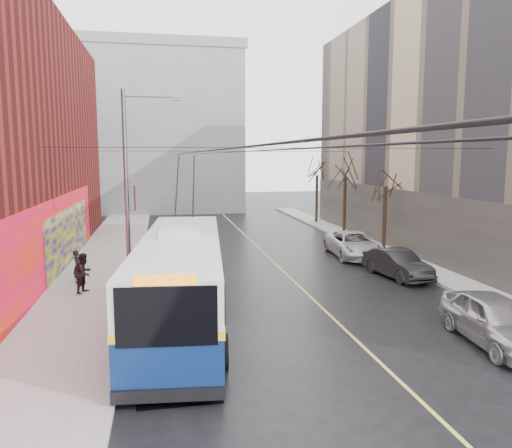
{
  "coord_description": "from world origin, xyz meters",
  "views": [
    {
      "loc": [
        -4.75,
        -13.07,
        6.1
      ],
      "look_at": [
        -0.74,
        8.05,
        3.15
      ],
      "focal_mm": 35.0,
      "sensor_mm": 36.0,
      "label": 1
    }
  ],
  "objects": [
    {
      "name": "lane_line",
      "position": [
        1.5,
        14.0,
        0.0
      ],
      "size": [
        0.12,
        50.0,
        0.01
      ],
      "primitive_type": "cube",
      "color": "#BFB74C",
      "rests_on": "ground"
    },
    {
      "name": "tree_near",
      "position": [
        9.0,
        16.0,
        4.98
      ],
      "size": [
        3.2,
        3.2,
        6.4
      ],
      "color": "black",
      "rests_on": "ground"
    },
    {
      "name": "tree_mid",
      "position": [
        9.0,
        23.0,
        5.25
      ],
      "size": [
        3.2,
        3.2,
        6.68
      ],
      "color": "black",
      "rests_on": "ground"
    },
    {
      "name": "puddle",
      "position": [
        -4.42,
        -0.03,
        0.0
      ],
      "size": [
        2.15,
        2.93,
        0.01
      ],
      "primitive_type": "cube",
      "color": "black",
      "rests_on": "ground"
    },
    {
      "name": "building_far",
      "position": [
        -6.0,
        44.99,
        9.02
      ],
      "size": [
        20.5,
        12.1,
        18.0
      ],
      "color": "gray",
      "rests_on": "ground"
    },
    {
      "name": "catenary_wires",
      "position": [
        -2.54,
        14.77,
        6.25
      ],
      "size": [
        18.0,
        60.0,
        0.22
      ],
      "color": "black"
    },
    {
      "name": "sidewalk_right",
      "position": [
        9.0,
        12.0,
        0.07
      ],
      "size": [
        2.0,
        60.0,
        0.15
      ],
      "primitive_type": "cube",
      "color": "gray",
      "rests_on": "ground"
    },
    {
      "name": "pedestrian_b",
      "position": [
        -8.16,
        9.23,
        1.03
      ],
      "size": [
        0.97,
        1.06,
        1.75
      ],
      "primitive_type": "imported",
      "rotation": [
        0.0,
        0.0,
        1.11
      ],
      "color": "black",
      "rests_on": "sidewalk_left"
    },
    {
      "name": "parked_car_b",
      "position": [
        6.81,
        9.73,
        0.71
      ],
      "size": [
        2.12,
        4.48,
        1.42
      ],
      "primitive_type": "imported",
      "rotation": [
        0.0,
        0.0,
        0.15
      ],
      "color": "black",
      "rests_on": "ground"
    },
    {
      "name": "parked_car_c",
      "position": [
        6.62,
        15.1,
        0.76
      ],
      "size": [
        2.85,
        5.6,
        1.51
      ],
      "primitive_type": "imported",
      "rotation": [
        0.0,
        0.0,
        -0.06
      ],
      "color": "silver",
      "rests_on": "ground"
    },
    {
      "name": "following_car",
      "position": [
        -3.01,
        16.4,
        0.78
      ],
      "size": [
        2.5,
        4.83,
        1.57
      ],
      "primitive_type": "imported",
      "rotation": [
        0.0,
        0.0,
        -0.15
      ],
      "color": "#9A9B9F",
      "rests_on": "ground"
    },
    {
      "name": "pedestrian_a",
      "position": [
        -8.73,
        11.04,
        0.93
      ],
      "size": [
        0.45,
        0.62,
        1.56
      ],
      "primitive_type": "imported",
      "rotation": [
        0.0,
        0.0,
        1.42
      ],
      "color": "black",
      "rests_on": "sidewalk_left"
    },
    {
      "name": "ground",
      "position": [
        0.0,
        0.0,
        0.0
      ],
      "size": [
        140.0,
        140.0,
        0.0
      ],
      "primitive_type": "plane",
      "color": "black",
      "rests_on": "ground"
    },
    {
      "name": "tree_far",
      "position": [
        9.0,
        30.0,
        5.14
      ],
      "size": [
        3.2,
        3.2,
        6.57
      ],
      "color": "black",
      "rests_on": "ground"
    },
    {
      "name": "trolleybus",
      "position": [
        -4.13,
        4.83,
        1.71
      ],
      "size": [
        3.94,
        13.12,
        6.14
      ],
      "rotation": [
        0.0,
        0.0,
        -0.09
      ],
      "color": "navy",
      "rests_on": "ground"
    },
    {
      "name": "sidewalk_left",
      "position": [
        -8.0,
        12.0,
        0.07
      ],
      "size": [
        4.0,
        60.0,
        0.15
      ],
      "primitive_type": "cube",
      "color": "gray",
      "rests_on": "ground"
    },
    {
      "name": "pigeons_flying",
      "position": [
        -2.26,
        10.91,
        7.92
      ],
      "size": [
        2.67,
        2.48,
        1.44
      ],
      "color": "slate"
    },
    {
      "name": "streetlight_pole",
      "position": [
        -6.14,
        10.0,
        4.85
      ],
      "size": [
        2.65,
        0.6,
        9.0
      ],
      "color": "slate",
      "rests_on": "ground"
    },
    {
      "name": "parked_car_a",
      "position": [
        5.8,
        0.8,
        0.82
      ],
      "size": [
        2.37,
        4.96,
        1.64
      ],
      "primitive_type": "imported",
      "rotation": [
        0.0,
        0.0,
        -0.09
      ],
      "color": "#AAABAF",
      "rests_on": "ground"
    }
  ]
}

